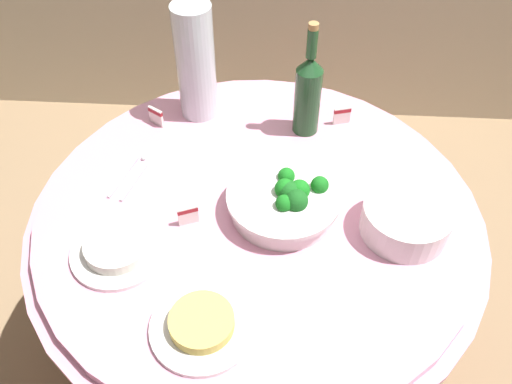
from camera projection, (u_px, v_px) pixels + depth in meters
ground_plane at (256, 346)px, 1.89m from camera, size 6.00×6.00×0.00m
buffet_table at (256, 287)px, 1.61m from camera, size 1.16×1.16×0.74m
broccoli_bowl at (285, 201)px, 1.31m from camera, size 0.28×0.28×0.10m
plate_stack at (406, 219)px, 1.27m from camera, size 0.21×0.21×0.08m
wine_bottle at (308, 92)px, 1.46m from camera, size 0.07×0.07×0.34m
decorative_fruit_vase at (196, 69)px, 1.51m from camera, size 0.11×0.11×0.34m
serving_tongs at (131, 176)px, 1.42m from camera, size 0.08×0.17×0.01m
food_plate_rice at (117, 248)px, 1.24m from camera, size 0.22×0.22×0.04m
food_plate_noodles at (202, 324)px, 1.10m from camera, size 0.22×0.22×0.04m
label_placard_front at (156, 116)px, 1.55m from camera, size 0.05×0.03×0.05m
label_placard_mid at (342, 115)px, 1.55m from camera, size 0.05×0.02×0.05m
label_placard_rear at (188, 215)px, 1.29m from camera, size 0.05×0.03×0.05m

